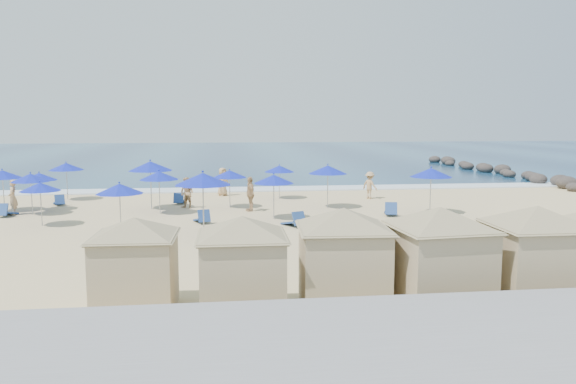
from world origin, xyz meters
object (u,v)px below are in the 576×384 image
object	(u,v)px
cabana_3	(439,246)
umbrella_2	(2,174)
umbrella_4	(150,166)
umbrella_12	(66,167)
cabana_4	(536,244)
umbrella_6	(203,179)
beachgoer_2	(250,194)
beachgoer_1	(187,193)
rock_jetty	(491,169)
umbrella_9	(279,169)
cabana_2	(343,246)
umbrella_0	(39,177)
cabana_0	(135,252)
beachgoer_4	(223,182)
umbrella_3	(119,189)
umbrella_11	(431,173)
umbrella_13	(31,178)
umbrella_8	(274,179)
umbrella_10	(328,170)
umbrella_5	(159,176)
umbrella_7	(230,174)
umbrella_1	(40,187)
trash_bin	(329,241)
cabana_1	(242,253)
beachgoer_3	(370,185)
beachgoer_0	(13,197)

from	to	relation	value
cabana_3	umbrella_2	xyz separation A→B (m)	(-16.92, 17.92, 0.29)
umbrella_4	umbrella_12	xyz separation A→B (m)	(-5.49, 4.22, -0.32)
cabana_4	umbrella_6	world-z (taller)	cabana_4
beachgoer_2	beachgoer_1	bearing A→B (deg)	-125.18
rock_jetty	umbrella_6	size ratio (longest dim) A/B	9.73
umbrella_9	umbrella_4	bearing A→B (deg)	-156.49
cabana_4	umbrella_9	distance (m)	21.39
cabana_2	umbrella_0	world-z (taller)	cabana_2
cabana_0	beachgoer_4	distance (m)	21.90
cabana_2	cabana_4	bearing A→B (deg)	-4.88
umbrella_3	umbrella_11	size ratio (longest dim) A/B	0.92
umbrella_0	umbrella_13	xyz separation A→B (m)	(0.00, -1.40, 0.09)
umbrella_13	umbrella_8	bearing A→B (deg)	-12.73
umbrella_13	umbrella_12	bearing A→B (deg)	85.83
umbrella_10	beachgoer_4	world-z (taller)	umbrella_10
umbrella_5	beachgoer_2	size ratio (longest dim) A/B	1.25
umbrella_7	umbrella_10	world-z (taller)	umbrella_10
cabana_4	beachgoer_4	size ratio (longest dim) A/B	2.59
umbrella_9	beachgoer_4	world-z (taller)	umbrella_9
umbrella_3	umbrella_8	size ratio (longest dim) A/B	1.00
rock_jetty	umbrella_9	bearing A→B (deg)	-146.28
cabana_3	umbrella_12	distance (m)	26.38
umbrella_1	umbrella_13	xyz separation A→B (m)	(-1.43, 3.26, 0.10)
beachgoer_2	trash_bin	bearing A→B (deg)	0.36
rock_jetty	umbrella_5	world-z (taller)	umbrella_5
cabana_1	umbrella_3	bearing A→B (deg)	114.00
cabana_0	umbrella_12	world-z (taller)	cabana_0
umbrella_8	beachgoer_1	bearing A→B (deg)	138.47
cabana_3	umbrella_4	xyz separation A→B (m)	(-9.20, 17.70, 0.66)
umbrella_9	umbrella_12	world-z (taller)	umbrella_12
umbrella_7	umbrella_13	world-z (taller)	umbrella_13
trash_bin	rock_jetty	bearing A→B (deg)	63.87
umbrella_4	umbrella_10	distance (m)	9.68
cabana_0	beachgoer_3	size ratio (longest dim) A/B	2.54
rock_jetty	umbrella_2	xyz separation A→B (m)	(-36.03, -16.96, 1.62)
cabana_4	umbrella_13	xyz separation A→B (m)	(-17.67, 16.60, 0.23)
umbrella_13	trash_bin	bearing A→B (deg)	-35.75
cabana_2	umbrella_5	distance (m)	16.82
umbrella_3	beachgoer_3	size ratio (longest dim) A/B	1.36
trash_bin	umbrella_0	world-z (taller)	umbrella_0
beachgoer_0	umbrella_10	bearing A→B (deg)	74.18
beachgoer_3	umbrella_11	bearing A→B (deg)	160.60
umbrella_0	umbrella_6	world-z (taller)	umbrella_6
umbrella_0	umbrella_6	xyz separation A→B (m)	(8.89, -7.51, 0.55)
trash_bin	umbrella_6	world-z (taller)	umbrella_6
umbrella_0	umbrella_1	distance (m)	4.87
umbrella_3	umbrella_8	distance (m)	7.46
cabana_3	umbrella_13	distance (m)	22.41
umbrella_3	beachgoer_2	size ratio (longest dim) A/B	1.23
umbrella_2	beachgoer_4	xyz separation A→B (m)	(11.64, 4.77, -1.08)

